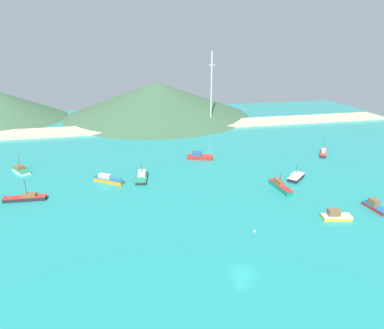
% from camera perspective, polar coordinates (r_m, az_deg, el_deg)
% --- Properties ---
extents(ground, '(260.00, 280.00, 0.50)m').
position_cam_1_polar(ground, '(89.12, 1.93, -6.66)').
color(ground, teal).
extents(fishing_boat_0, '(7.69, 7.28, 4.69)m').
position_cam_1_polar(fishing_boat_0, '(107.72, 17.65, -2.07)').
color(fishing_boat_0, '#232328').
rests_on(fishing_boat_0, ground).
extents(fishing_boat_1, '(9.94, 6.00, 2.73)m').
position_cam_1_polar(fishing_boat_1, '(120.61, 1.27, 1.42)').
color(fishing_boat_1, red).
rests_on(fishing_boat_1, ground).
extents(fishing_boat_2, '(7.45, 9.32, 5.61)m').
position_cam_1_polar(fishing_boat_2, '(135.00, 21.88, 1.96)').
color(fishing_boat_2, '#232328').
rests_on(fishing_boat_2, ground).
extents(fishing_boat_3, '(7.41, 3.89, 2.61)m').
position_cam_1_polar(fishing_boat_3, '(87.74, 23.69, -8.14)').
color(fishing_boat_3, gold).
rests_on(fishing_boat_3, ground).
extents(fishing_boat_4, '(11.28, 2.76, 6.12)m').
position_cam_1_polar(fishing_boat_4, '(100.23, -26.97, -5.20)').
color(fishing_boat_4, '#232328').
rests_on(fishing_boat_4, ground).
extents(fishing_boat_5, '(9.53, 7.42, 2.60)m').
position_cam_1_polar(fishing_boat_5, '(103.72, -14.42, -2.54)').
color(fishing_boat_5, orange).
rests_on(fishing_boat_5, ground).
extents(fishing_boat_6, '(4.63, 10.04, 5.08)m').
position_cam_1_polar(fishing_boat_6, '(104.25, -8.71, -2.06)').
color(fishing_boat_6, '#232328').
rests_on(fishing_boat_6, ground).
extents(fishing_boat_7, '(2.88, 10.33, 5.01)m').
position_cam_1_polar(fishing_boat_7, '(99.45, 15.07, -3.60)').
color(fishing_boat_7, '#198466').
rests_on(fishing_boat_7, ground).
extents(fishing_boat_8, '(7.10, 8.34, 6.19)m').
position_cam_1_polar(fishing_boat_8, '(122.20, -27.59, -0.84)').
color(fishing_boat_8, silver).
rests_on(fishing_boat_8, ground).
extents(fishing_boat_9, '(2.76, 7.32, 2.61)m').
position_cam_1_polar(fishing_boat_9, '(97.02, 29.22, -6.35)').
color(fishing_boat_9, red).
rests_on(fishing_boat_9, ground).
extents(buoy_0, '(0.63, 0.63, 0.63)m').
position_cam_1_polar(buoy_0, '(77.38, 10.86, -11.31)').
color(buoy_0, silver).
rests_on(buoy_0, ground).
extents(beach_strip, '(247.00, 15.53, 1.20)m').
position_cam_1_polar(beach_strip, '(166.12, -5.13, 6.58)').
color(beach_strip, beige).
rests_on(beach_strip, ground).
extents(hill_central, '(106.21, 106.21, 18.84)m').
position_cam_1_polar(hill_central, '(195.39, -6.11, 11.29)').
color(hill_central, '#3D6042').
rests_on(hill_central, ground).
extents(radio_tower, '(3.65, 2.92, 36.53)m').
position_cam_1_polar(radio_tower, '(166.29, 3.38, 12.97)').
color(radio_tower, silver).
rests_on(radio_tower, ground).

